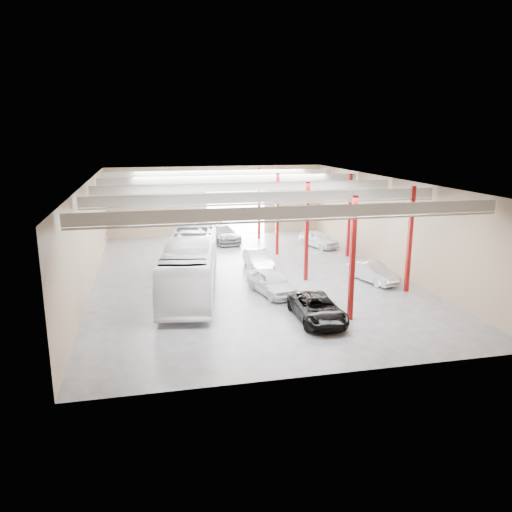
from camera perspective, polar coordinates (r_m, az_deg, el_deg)
name	(u,v)px	position (r m, az deg, el deg)	size (l,w,h in m)	color
depot_shell	(248,208)	(36.34, -0.89, 5.53)	(22.12, 32.12, 7.06)	#4C4C51
coach_bus	(191,265)	(32.96, -7.47, -1.03)	(3.08, 13.17, 3.67)	white
black_sedan	(317,309)	(28.22, 7.02, -5.98)	(2.35, 5.10, 1.42)	black
car_row_a	(272,282)	(32.55, 1.81, -3.02)	(1.86, 4.63, 1.58)	silver
car_row_b	(258,260)	(38.35, 0.24, -0.46)	(1.60, 4.59, 1.51)	silver
car_row_c	(222,234)	(48.19, -3.93, 2.57)	(2.33, 5.72, 1.66)	slate
car_right_near	(373,272)	(36.15, 13.23, -1.82)	(1.47, 4.22, 1.39)	silver
car_right_far	(319,239)	(46.36, 7.17, 1.93)	(1.75, 4.34, 1.48)	silver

